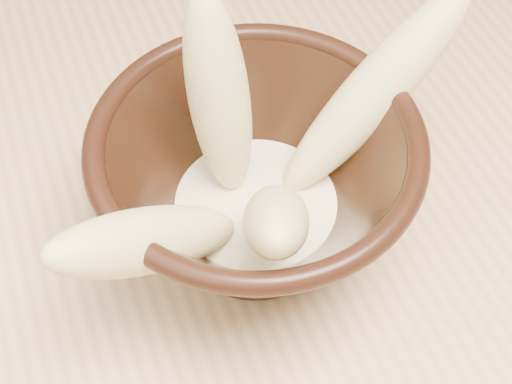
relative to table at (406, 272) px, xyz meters
The scene contains 7 objects.
table is the anchor object (origin of this frame).
bowl 0.18m from the table, 168.45° to the left, with size 0.20×0.20×0.11m.
milk_puddle 0.16m from the table, 168.45° to the left, with size 0.11×0.11×0.02m, color beige.
banana_upright 0.23m from the table, 156.30° to the left, with size 0.04×0.04×0.14m, color #DBD281.
banana_left 0.25m from the table, behind, with size 0.04×0.04×0.14m, color #DBD281.
banana_right 0.18m from the table, 130.80° to the left, with size 0.04×0.04×0.16m, color #DBD281.
banana_front 0.20m from the table, behind, with size 0.04×0.04×0.13m, color #DBD281.
Camera 1 is at (-0.21, -0.22, 1.16)m, focal length 50.00 mm.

